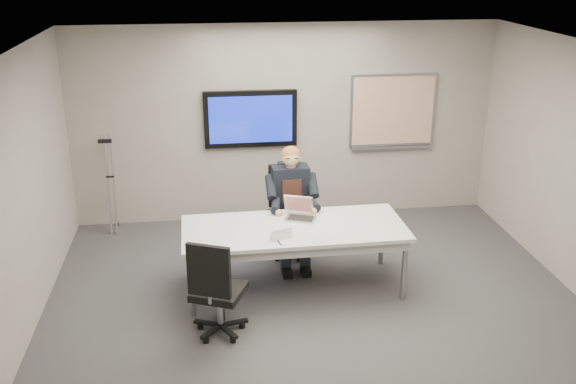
{
  "coord_description": "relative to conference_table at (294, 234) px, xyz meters",
  "views": [
    {
      "loc": [
        -1.14,
        -5.76,
        3.74
      ],
      "look_at": [
        -0.23,
        1.0,
        1.13
      ],
      "focal_mm": 40.0,
      "sensor_mm": 36.0,
      "label": 1
    }
  ],
  "objects": [
    {
      "name": "whiteboard",
      "position": [
        1.74,
        2.16,
        0.84
      ],
      "size": [
        1.25,
        0.08,
        1.1
      ],
      "color": "#95979D",
      "rests_on": "wall_back"
    },
    {
      "name": "conference_table",
      "position": [
        0.0,
        0.0,
        0.0
      ],
      "size": [
        2.54,
        1.09,
        0.78
      ],
      "rotation": [
        0.0,
        0.0,
        0.02
      ],
      "color": "silver",
      "rests_on": "ground"
    },
    {
      "name": "office_chair_far",
      "position": [
        0.07,
        0.93,
        -0.33
      ],
      "size": [
        0.59,
        0.59,
        1.16
      ],
      "rotation": [
        0.0,
        0.0,
        0.07
      ],
      "color": "black",
      "rests_on": "ground"
    },
    {
      "name": "tv_display",
      "position": [
        -0.31,
        2.14,
        0.81
      ],
      "size": [
        1.3,
        0.09,
        0.8
      ],
      "color": "black",
      "rests_on": "wall_back"
    },
    {
      "name": "office_chair_near",
      "position": [
        -0.91,
        -0.87,
        -0.35
      ],
      "size": [
        0.69,
        0.69,
        1.1
      ],
      "rotation": [
        0.0,
        0.0,
        2.73
      ],
      "color": "black",
      "rests_on": "ground"
    },
    {
      "name": "name_tent",
      "position": [
        -0.18,
        -0.29,
        0.14
      ],
      "size": [
        0.26,
        0.15,
        0.1
      ],
      "primitive_type": null,
      "rotation": [
        0.0,
        0.0,
        0.35
      ],
      "color": "silver",
      "rests_on": "conference_table"
    },
    {
      "name": "wall_back",
      "position": [
        0.19,
        2.19,
        0.71
      ],
      "size": [
        6.0,
        0.02,
        2.8
      ],
      "primitive_type": "cube",
      "color": "gray",
      "rests_on": "ground"
    },
    {
      "name": "laptop",
      "position": [
        0.1,
        0.26,
        0.15
      ],
      "size": [
        0.41,
        0.43,
        0.24
      ],
      "rotation": [
        0.0,
        0.0,
        -0.37
      ],
      "color": "silver",
      "rests_on": "conference_table"
    },
    {
      "name": "crutch",
      "position": [
        -2.27,
        1.95,
        0.02
      ],
      "size": [
        0.47,
        0.74,
        1.47
      ],
      "primitive_type": null,
      "rotation": [
        -0.23,
        0.0,
        -0.42
      ],
      "color": "#9C9EA3",
      "rests_on": "ground"
    },
    {
      "name": "ceiling",
      "position": [
        0.19,
        -0.81,
        2.11
      ],
      "size": [
        6.0,
        6.0,
        0.02
      ],
      "primitive_type": "cube",
      "color": "white",
      "rests_on": "wall_back"
    },
    {
      "name": "floor",
      "position": [
        0.19,
        -0.81,
        -0.69
      ],
      "size": [
        6.0,
        6.0,
        0.02
      ],
      "primitive_type": "cube",
      "color": "#39393B",
      "rests_on": "ground"
    },
    {
      "name": "seated_person",
      "position": [
        0.07,
        0.66,
        -0.09
      ],
      "size": [
        0.46,
        0.79,
        1.48
      ],
      "rotation": [
        0.0,
        0.0,
        0.02
      ],
      "color": "#1C2330",
      "rests_on": "office_chair_far"
    },
    {
      "name": "wall_left",
      "position": [
        -2.81,
        -0.81,
        0.71
      ],
      "size": [
        0.02,
        6.0,
        2.8
      ],
      "primitive_type": "cube",
      "color": "gray",
      "rests_on": "ground"
    },
    {
      "name": "pen",
      "position": [
        -0.22,
        -0.41,
        0.1
      ],
      "size": [
        0.04,
        0.14,
        0.01
      ],
      "primitive_type": "cylinder",
      "rotation": [
        0.0,
        1.57,
        1.8
      ],
      "color": "black",
      "rests_on": "conference_table"
    }
  ]
}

